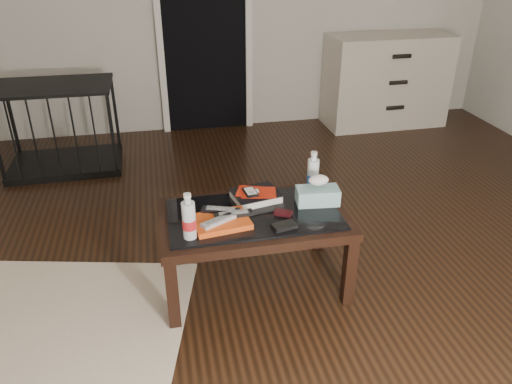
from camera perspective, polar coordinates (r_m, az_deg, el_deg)
ground at (r=3.11m, az=7.56°, el=-7.70°), size 5.00×5.00×0.00m
doorway at (r=4.93m, az=-5.96°, el=18.59°), size 0.90×0.08×2.07m
coffee_table at (r=2.67m, az=-0.27°, el=-3.62°), size 1.00×0.60×0.46m
dresser at (r=5.32m, az=14.64°, el=12.20°), size 1.21×0.54×0.90m
pet_crate at (r=4.48m, az=-21.19°, el=5.41°), size 0.91×0.61×0.71m
magazines at (r=2.54m, az=-4.03°, el=-3.40°), size 0.31×0.25×0.03m
remote_silver at (r=2.51m, az=-4.21°, el=-3.22°), size 0.20×0.14×0.02m
remote_black_front at (r=2.55m, az=-2.57°, el=-2.53°), size 0.20×0.06×0.02m
remote_black_back at (r=2.59m, az=-4.06°, el=-2.06°), size 0.21×0.11×0.02m
textbook at (r=2.76m, az=-0.01°, el=-0.44°), size 0.29×0.25×0.05m
dvd_mailers at (r=2.75m, az=-0.20°, el=0.06°), size 0.22×0.19×0.01m
ipod at (r=2.72m, az=-0.66°, el=0.01°), size 0.08×0.11×0.02m
flip_phone at (r=2.63m, az=3.13°, el=-2.39°), size 0.10×0.09×0.02m
wallet at (r=2.51m, az=3.25°, el=-3.89°), size 0.13×0.09×0.02m
water_bottle_left at (r=2.40m, az=-7.70°, el=-2.73°), size 0.08×0.08×0.24m
water_bottle_right at (r=2.84m, az=6.54°, el=2.37°), size 0.07×0.07×0.24m
tissue_box at (r=2.74m, az=7.04°, el=-0.42°), size 0.24×0.14×0.09m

